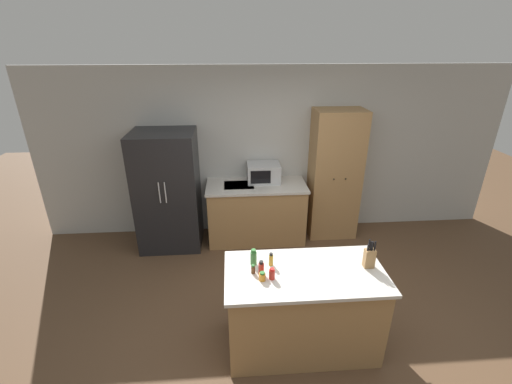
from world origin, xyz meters
name	(u,v)px	position (x,y,z in m)	size (l,w,h in m)	color
ground_plane	(295,331)	(0.00, 0.00, 0.00)	(14.00, 14.00, 0.00)	brown
wall_back	(273,153)	(0.00, 2.33, 1.30)	(7.20, 0.06, 2.60)	#B2B2AD
refrigerator	(168,191)	(-1.59, 1.93, 0.88)	(0.89, 0.77, 1.76)	black
back_counter	(256,212)	(-0.28, 1.97, 0.46)	(1.50, 0.70, 0.92)	#9E7547
pantry_cabinet	(334,175)	(0.93, 2.05, 1.00)	(0.74, 0.53, 2.01)	#9E7547
kitchen_island	(303,309)	(0.02, -0.16, 0.46)	(1.52, 0.79, 0.91)	#9E7547
microwave	(263,173)	(-0.16, 2.09, 1.06)	(0.49, 0.38, 0.28)	#B2B5B7
knife_block	(369,257)	(0.64, -0.13, 1.02)	(0.10, 0.07, 0.30)	#9E7547
spice_bottle_tall_dark	(272,274)	(-0.30, -0.24, 0.96)	(0.06, 0.06, 0.11)	#B2281E
spice_bottle_short_red	(253,269)	(-0.47, -0.14, 0.95)	(0.04, 0.04, 0.09)	#563319
spice_bottle_amber_oil	(271,260)	(-0.29, -0.03, 0.97)	(0.04, 0.04, 0.13)	gold
spice_bottle_green_herb	(254,257)	(-0.46, -0.01, 0.99)	(0.06, 0.06, 0.17)	#337033
spice_bottle_pale_salt	(261,268)	(-0.39, -0.16, 0.97)	(0.05, 0.05, 0.14)	#B2281E
spice_bottle_orange_cap	(262,276)	(-0.39, -0.25, 0.95)	(0.06, 0.06, 0.09)	orange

